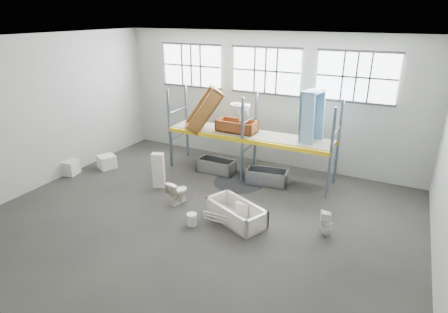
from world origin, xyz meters
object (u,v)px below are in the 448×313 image
Objects in this scene: toilet_white at (326,224)px; toilet_beige at (178,192)px; cistern_tall at (158,170)px; bucket at (192,219)px; rust_tub_flat at (237,126)px; steel_tub_left at (216,166)px; bathtub_beige at (236,213)px; steel_tub_right at (267,177)px; carton_near at (69,167)px; blue_tub_upright at (312,117)px.

toilet_beige is at bearing -103.19° from toilet_white.
cistern_tall reaches higher than toilet_beige.
toilet_white is at bearing 18.37° from bucket.
rust_tub_flat is at bearing -140.79° from toilet_white.
steel_tub_left is (1.19, 1.97, -0.35)m from cistern_tall.
bucket is at bearing -119.60° from bathtub_beige.
bucket is (1.08, -0.94, -0.20)m from toilet_beige.
bucket is (-3.49, -1.16, -0.19)m from toilet_white.
toilet_beige is at bearing -102.49° from rust_tub_flat.
bathtub_beige is 2.74m from steel_tub_right.
toilet_white is at bearing 34.14° from bathtub_beige.
carton_near is at bearing -157.44° from bathtub_beige.
toilet_beige is 2.65m from steel_tub_left.
toilet_white reaches higher than carton_near.
bathtub_beige is 1.27m from bucket.
bucket is at bearing -56.28° from cistern_tall.
toilet_beige is at bearing -135.84° from blue_tub_upright.
carton_near is (-8.09, -3.12, -2.13)m from blue_tub_upright.
rust_tub_flat reaches higher than toilet_beige.
cistern_tall is at bearing -150.87° from blue_tub_upright.
steel_tub_right is 0.79× the size of blue_tub_upright.
blue_tub_upright reaches higher than steel_tub_right.
toilet_beige is at bearing -50.32° from cistern_tall.
steel_tub_right is at bearing -153.29° from blue_tub_upright.
blue_tub_upright reaches higher than bathtub_beige.
bathtub_beige is 1.02× the size of blue_tub_upright.
bucket is (2.29, -1.61, -0.44)m from cistern_tall.
bathtub_beige is 2.92× the size of carton_near.
rust_tub_flat reaches higher than toilet_white.
toilet_beige is 0.41× the size of blue_tub_upright.
blue_tub_upright is (3.26, 3.17, 2.03)m from toilet_beige.
toilet_white is (5.78, -0.45, -0.25)m from cistern_tall.
cistern_tall is at bearing -170.14° from bathtub_beige.
toilet_beige is 4.57m from toilet_white.
steel_tub_left is (-0.02, 2.65, -0.12)m from toilet_beige.
blue_tub_upright is (1.24, 0.62, 2.14)m from steel_tub_right.
carton_near is (-4.83, 0.05, -0.10)m from toilet_beige.
rust_tub_flat is at bearing 24.07° from steel_tub_left.
toilet_white is 2.11× the size of bucket.
carton_near is (-9.40, -0.17, -0.09)m from toilet_white.
bathtub_beige is 1.28× the size of steel_tub_right.
blue_tub_upright is at bearing 8.01° from cistern_tall.
blue_tub_upright reaches higher than cistern_tall.
toilet_white is 5.19m from steel_tub_left.
steel_tub_left is (-4.59, 2.42, -0.10)m from toilet_white.
carton_near is (-6.86, -2.50, 0.01)m from steel_tub_right.
blue_tub_upright is (3.28, 0.52, 2.14)m from steel_tub_left.
steel_tub_left is at bearing 177.20° from steel_tub_right.
cistern_tall is 1.70× the size of toilet_white.
toilet_beige is 0.54× the size of steel_tub_left.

